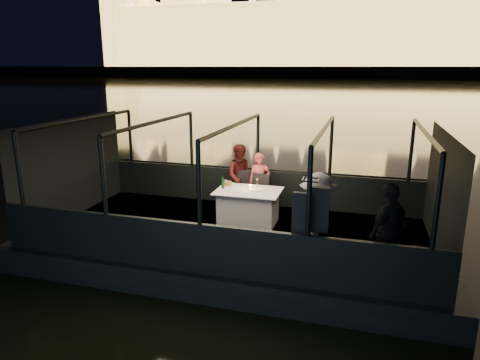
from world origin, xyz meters
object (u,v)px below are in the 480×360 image
(coat_stand, at_px, (308,230))
(dining_table_central, at_px, (248,207))
(person_woman_coral, at_px, (259,181))
(person_man_maroon, at_px, (241,179))
(chair_port_right, at_px, (259,197))
(passenger_stripe, at_px, (317,222))
(wine_bottle, at_px, (223,182))
(chair_port_left, at_px, (244,193))
(passenger_dark, at_px, (389,230))

(coat_stand, bearing_deg, dining_table_central, 124.98)
(person_woman_coral, xyz_separation_m, person_man_maroon, (-0.48, 0.06, 0.00))
(chair_port_right, distance_m, person_woman_coral, 0.48)
(passenger_stripe, distance_m, wine_bottle, 2.94)
(chair_port_right, bearing_deg, passenger_stripe, -40.78)
(chair_port_left, distance_m, wine_bottle, 0.97)
(coat_stand, xyz_separation_m, passenger_dark, (1.26, 0.48, -0.05))
(passenger_stripe, relative_size, passenger_dark, 1.03)
(chair_port_left, distance_m, passenger_dark, 4.22)
(chair_port_right, height_order, passenger_stripe, passenger_stripe)
(person_woman_coral, bearing_deg, chair_port_right, -94.51)
(person_woman_coral, bearing_deg, dining_table_central, -108.77)
(coat_stand, height_order, person_woman_coral, coat_stand)
(dining_table_central, height_order, chair_port_right, chair_port_right)
(wine_bottle, bearing_deg, dining_table_central, 0.52)
(chair_port_right, xyz_separation_m, coat_stand, (1.54, -2.93, 0.45))
(chair_port_left, xyz_separation_m, wine_bottle, (-0.27, -0.81, 0.47))
(chair_port_right, distance_m, passenger_stripe, 2.91)
(chair_port_right, height_order, person_man_maroon, person_man_maroon)
(dining_table_central, bearing_deg, passenger_dark, -32.78)
(chair_port_right, bearing_deg, wine_bottle, -125.76)
(person_man_maroon, bearing_deg, passenger_dark, -60.28)
(coat_stand, distance_m, person_man_maroon, 3.96)
(wine_bottle, bearing_deg, person_man_maroon, 81.73)
(person_woman_coral, bearing_deg, wine_bottle, -140.73)
(coat_stand, bearing_deg, chair_port_right, 117.76)
(person_woman_coral, height_order, person_man_maroon, person_man_maroon)
(passenger_stripe, bearing_deg, passenger_dark, -97.09)
(passenger_dark, bearing_deg, person_woman_coral, -98.70)
(dining_table_central, relative_size, passenger_dark, 0.87)
(chair_port_right, height_order, passenger_dark, passenger_dark)
(passenger_stripe, bearing_deg, dining_table_central, 39.21)
(person_man_maroon, bearing_deg, coat_stand, -77.69)
(person_woman_coral, xyz_separation_m, wine_bottle, (-0.62, -0.95, 0.17))
(person_woman_coral, xyz_separation_m, passenger_dark, (2.88, -2.81, 0.10))
(dining_table_central, xyz_separation_m, coat_stand, (1.65, -2.35, 0.51))
(dining_table_central, xyz_separation_m, person_man_maroon, (-0.45, 1.00, 0.36))
(chair_port_left, xyz_separation_m, passenger_dark, (3.24, -2.68, 0.40))
(chair_port_left, distance_m, chair_port_right, 0.50)
(wine_bottle, bearing_deg, person_woman_coral, 56.53)
(chair_port_left, height_order, person_woman_coral, person_woman_coral)
(chair_port_left, xyz_separation_m, chair_port_right, (0.44, -0.24, 0.00))
(coat_stand, distance_m, passenger_dark, 1.35)
(person_man_maroon, bearing_deg, chair_port_left, -77.82)
(chair_port_right, bearing_deg, person_man_maroon, 157.57)
(chair_port_left, relative_size, coat_stand, 0.54)
(chair_port_right, bearing_deg, coat_stand, -47.14)
(chair_port_left, height_order, person_man_maroon, person_man_maroon)
(dining_table_central, xyz_separation_m, chair_port_right, (0.11, 0.57, 0.06))
(chair_port_left, bearing_deg, chair_port_right, -44.86)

